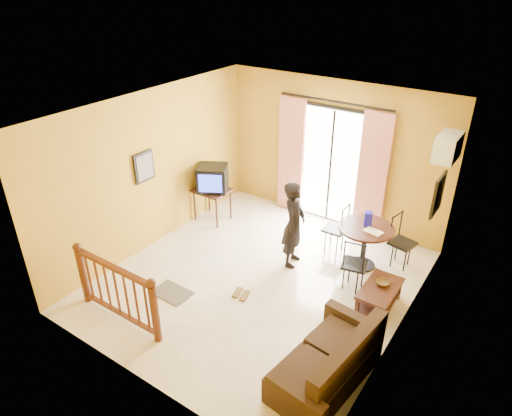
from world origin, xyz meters
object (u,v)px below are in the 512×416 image
Objects in this scene: television at (212,178)px; sofa at (329,365)px; coffee_table at (379,294)px; standing_person at (294,225)px; dining_table at (365,235)px.

television reaches higher than sofa.
coffee_table is 0.56× the size of standing_person.
coffee_table is (0.63, -0.89, -0.36)m from dining_table.
dining_table is at bearing -25.51° from television.
television is at bearing 64.61° from standing_person.
television is 3.84m from coffee_table.
sofa is 1.13× the size of standing_person.
sofa is at bearing -89.97° from coffee_table.
dining_table is 2.67m from sofa.
coffee_table is 1.76m from standing_person.
coffee_table is at bearing -54.76° from dining_table.
sofa is (0.00, -1.68, 0.04)m from coffee_table.
television is 0.42× the size of sofa.
standing_person reaches higher than dining_table.
television reaches higher than dining_table.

